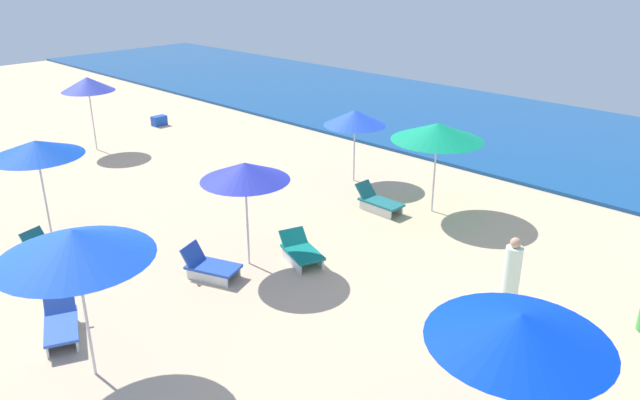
{
  "coord_description": "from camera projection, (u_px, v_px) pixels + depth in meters",
  "views": [
    {
      "loc": [
        12.1,
        1.8,
        6.69
      ],
      "look_at": [
        2.31,
        11.93,
        0.98
      ],
      "focal_mm": 34.24,
      "sensor_mm": 36.0,
      "label": 1
    }
  ],
  "objects": [
    {
      "name": "lounge_chair_1_0",
      "position": [
        378.0,
        201.0,
        16.98
      ],
      "size": [
        1.39,
        0.6,
        0.71
      ],
      "rotation": [
        0.0,
        0.0,
        1.55
      ],
      "color": "silver",
      "rests_on": "ground_plane"
    },
    {
      "name": "umbrella_6",
      "position": [
        36.0,
        148.0,
        14.46
      ],
      "size": [
        2.17,
        2.17,
        2.59
      ],
      "color": "silver",
      "rests_on": "ground_plane"
    },
    {
      "name": "umbrella_1",
      "position": [
        438.0,
        132.0,
        16.2
      ],
      "size": [
        2.48,
        2.48,
        2.52
      ],
      "color": "silver",
      "rests_on": "ground_plane"
    },
    {
      "name": "umbrella_2",
      "position": [
        245.0,
        172.0,
        13.32
      ],
      "size": [
        1.99,
        1.99,
        2.47
      ],
      "color": "silver",
      "rests_on": "ground_plane"
    },
    {
      "name": "lounge_chair_2_0",
      "position": [
        301.0,
        251.0,
        14.17
      ],
      "size": [
        1.39,
        1.01,
        0.62
      ],
      "rotation": [
        0.0,
        0.0,
        1.23
      ],
      "color": "silver",
      "rests_on": "ground_plane"
    },
    {
      "name": "beachgoer_0",
      "position": [
        511.0,
        279.0,
        11.93
      ],
      "size": [
        0.47,
        0.47,
        1.67
      ],
      "rotation": [
        0.0,
        0.0,
        3.98
      ],
      "color": "white",
      "rests_on": "ground_plane"
    },
    {
      "name": "umbrella_0",
      "position": [
        88.0,
        84.0,
        21.5
      ],
      "size": [
        1.84,
        1.84,
        2.66
      ],
      "color": "silver",
      "rests_on": "ground_plane"
    },
    {
      "name": "lounge_chair_2_1",
      "position": [
        210.0,
        266.0,
        13.49
      ],
      "size": [
        1.37,
        1.02,
        0.7
      ],
      "rotation": [
        0.0,
        0.0,
        1.94
      ],
      "color": "silver",
      "rests_on": "ground_plane"
    },
    {
      "name": "umbrella_5",
      "position": [
        520.0,
        328.0,
        7.77
      ],
      "size": [
        2.42,
        2.42,
        2.46
      ],
      "color": "silver",
      "rests_on": "ground_plane"
    },
    {
      "name": "umbrella_4",
      "position": [
        74.0,
        244.0,
        9.52
      ],
      "size": [
        2.49,
        2.49,
        2.73
      ],
      "color": "silver",
      "rests_on": "ground_plane"
    },
    {
      "name": "ocean",
      "position": [
        489.0,
        125.0,
        25.37
      ],
      "size": [
        60.0,
        11.11,
        0.12
      ],
      "primitive_type": "cube",
      "color": "#144A8B",
      "rests_on": "ground_plane"
    },
    {
      "name": "cooler_box_1",
      "position": [
        159.0,
        121.0,
        25.47
      ],
      "size": [
        0.37,
        0.6,
        0.4
      ],
      "primitive_type": "cube",
      "rotation": [
        0.0,
        0.0,
        1.6
      ],
      "color": "blue",
      "rests_on": "ground_plane"
    },
    {
      "name": "lounge_chair_4_0",
      "position": [
        61.0,
        323.0,
        11.4
      ],
      "size": [
        1.5,
        1.09,
        0.75
      ],
      "rotation": [
        0.0,
        0.0,
        1.15
      ],
      "color": "silver",
      "rests_on": "ground_plane"
    },
    {
      "name": "lounge_chair_6_0",
      "position": [
        47.0,
        250.0,
        14.26
      ],
      "size": [
        1.32,
        0.89,
        0.67
      ],
      "rotation": [
        0.0,
        0.0,
        1.86
      ],
      "color": "silver",
      "rests_on": "ground_plane"
    },
    {
      "name": "umbrella_3",
      "position": [
        355.0,
        118.0,
        18.59
      ],
      "size": [
        1.92,
        1.92,
        2.28
      ],
      "color": "silver",
      "rests_on": "ground_plane"
    }
  ]
}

